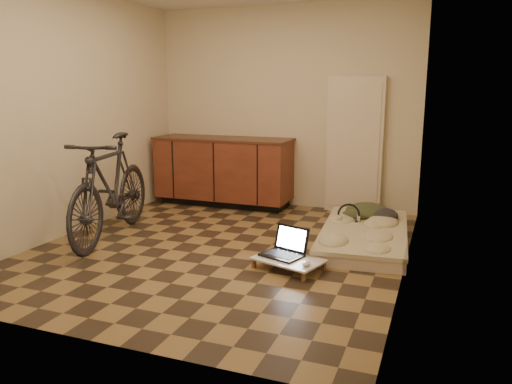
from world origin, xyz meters
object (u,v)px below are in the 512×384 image
at_px(bicycle, 110,182).
at_px(laptop, 285,249).
at_px(lap_desk, 289,260).
at_px(futon, 364,235).

relative_size(bicycle, laptop, 4.35).
height_order(bicycle, lap_desk, bicycle).
bearing_deg(bicycle, laptop, -15.60).
distance_m(futon, laptop, 1.10).
xyz_separation_m(futon, laptop, (-0.56, -0.94, 0.07)).
xyz_separation_m(futon, lap_desk, (-0.50, -1.03, 0.01)).
distance_m(futon, lap_desk, 1.14).
bearing_deg(futon, laptop, -125.74).
relative_size(lap_desk, laptop, 1.56).
relative_size(futon, lap_desk, 2.71).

